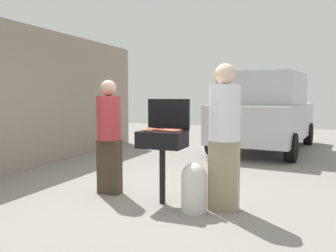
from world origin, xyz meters
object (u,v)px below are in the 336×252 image
(hot_dog_12, at_px, (152,129))
(hot_dog_4, at_px, (165,131))
(hot_dog_6, at_px, (174,129))
(hot_dog_9, at_px, (160,129))
(person_right, at_px, (224,131))
(parked_minivan, at_px, (266,112))
(hot_dog_1, at_px, (167,130))
(person_left, at_px, (109,133))
(hot_dog_7, at_px, (156,130))
(hot_dog_2, at_px, (169,130))
(propane_tank, at_px, (194,186))
(bbq_grill, at_px, (162,142))
(hot_dog_10, at_px, (174,131))
(hot_dog_13, at_px, (176,130))
(hot_dog_0, at_px, (148,131))
(hot_dog_5, at_px, (168,130))
(hot_dog_11, at_px, (178,130))
(hot_dog_14, at_px, (164,129))
(hot_dog_3, at_px, (172,131))
(hot_dog_8, at_px, (153,129))

(hot_dog_12, bearing_deg, hot_dog_4, -19.32)
(hot_dog_6, bearing_deg, hot_dog_9, -158.15)
(person_right, height_order, parked_minivan, parked_minivan)
(hot_dog_1, bearing_deg, person_left, 172.84)
(hot_dog_7, height_order, hot_dog_12, same)
(hot_dog_2, xyz_separation_m, propane_tank, (0.43, -0.25, -0.67))
(bbq_grill, relative_size, hot_dog_1, 7.53)
(hot_dog_4, distance_m, propane_tank, 0.80)
(hot_dog_9, relative_size, hot_dog_10, 1.00)
(hot_dog_1, bearing_deg, hot_dog_13, 2.00)
(parked_minivan, bearing_deg, hot_dog_2, 89.14)
(hot_dog_0, height_order, person_left, person_left)
(hot_dog_5, height_order, hot_dog_11, same)
(bbq_grill, distance_m, hot_dog_11, 0.26)
(hot_dog_13, bearing_deg, propane_tank, -31.83)
(hot_dog_7, distance_m, hot_dog_14, 0.17)
(hot_dog_4, relative_size, person_right, 0.07)
(hot_dog_7, height_order, parked_minivan, parked_minivan)
(bbq_grill, relative_size, hot_dog_14, 7.53)
(hot_dog_3, relative_size, hot_dog_6, 1.00)
(hot_dog_14, bearing_deg, hot_dog_13, -24.26)
(hot_dog_8, relative_size, hot_dog_14, 1.00)
(bbq_grill, height_order, person_right, person_right)
(hot_dog_5, bearing_deg, hot_dog_2, 104.63)
(hot_dog_10, xyz_separation_m, hot_dog_12, (-0.35, 0.07, 0.00))
(hot_dog_2, bearing_deg, person_left, 176.25)
(bbq_grill, height_order, parked_minivan, parked_minivan)
(hot_dog_2, distance_m, hot_dog_9, 0.12)
(hot_dog_6, relative_size, propane_tank, 0.21)
(bbq_grill, xyz_separation_m, hot_dog_5, (0.09, -0.02, 0.16))
(hot_dog_8, height_order, person_left, person_left)
(hot_dog_1, bearing_deg, hot_dog_3, -49.11)
(hot_dog_11, bearing_deg, hot_dog_1, -150.81)
(hot_dog_3, distance_m, hot_dog_14, 0.31)
(hot_dog_8, relative_size, hot_dog_11, 1.00)
(bbq_grill, bearing_deg, person_right, 4.74)
(hot_dog_1, xyz_separation_m, hot_dog_7, (-0.14, -0.06, 0.00))
(hot_dog_10, bearing_deg, hot_dog_7, 173.85)
(hot_dog_12, bearing_deg, propane_tank, -14.46)
(hot_dog_0, bearing_deg, hot_dog_10, 14.16)
(hot_dog_12, relative_size, hot_dog_14, 1.00)
(hot_dog_6, relative_size, parked_minivan, 0.03)
(hot_dog_8, bearing_deg, hot_dog_9, -22.98)
(hot_dog_14, bearing_deg, hot_dog_9, -104.61)
(hot_dog_12, height_order, person_left, person_left)
(hot_dog_0, bearing_deg, person_left, 158.85)
(hot_dog_3, relative_size, hot_dog_13, 1.00)
(hot_dog_8, distance_m, parked_minivan, 5.28)
(hot_dog_0, relative_size, hot_dog_12, 1.00)
(hot_dog_0, height_order, hot_dog_13, same)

